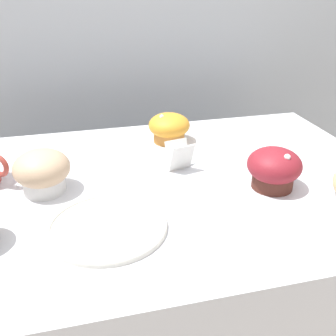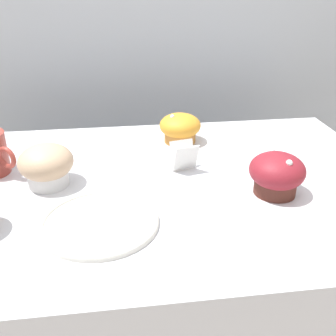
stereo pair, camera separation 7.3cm
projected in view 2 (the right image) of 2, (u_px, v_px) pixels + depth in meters
name	position (u px, v px, depth m)	size (l,w,h in m)	color
wall_back	(134.00, 96.00, 1.31)	(3.20, 0.10, 1.80)	#B2B7BC
muffin_back_left	(46.00, 165.00, 0.75)	(0.10, 0.10, 0.08)	silver
muffin_back_right	(277.00, 174.00, 0.72)	(0.10, 0.10, 0.08)	#4F251D
muffin_front_left	(180.00, 128.00, 0.94)	(0.10, 0.10, 0.07)	#C27C35
serving_plate	(100.00, 222.00, 0.64)	(0.19, 0.19, 0.01)	beige
price_card	(184.00, 156.00, 0.81)	(0.06, 0.05, 0.06)	white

